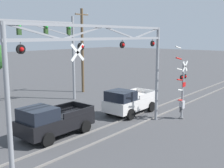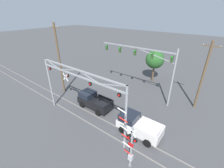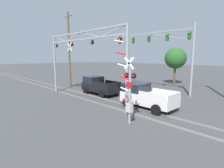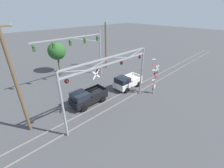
# 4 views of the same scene
# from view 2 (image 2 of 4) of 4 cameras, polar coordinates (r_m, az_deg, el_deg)

# --- Properties ---
(rail_track_near) EXTENTS (80.00, 0.08, 0.10)m
(rail_track_near) POSITION_cam_2_polar(r_m,az_deg,el_deg) (18.25, -10.30, -13.57)
(rail_track_near) COLOR gray
(rail_track_near) RESTS_ON ground_plane
(rail_track_far) EXTENTS (80.00, 0.08, 0.10)m
(rail_track_far) POSITION_cam_2_polar(r_m,az_deg,el_deg) (18.99, -7.08, -11.48)
(rail_track_far) COLOR gray
(rail_track_far) RESTS_ON ground_plane
(crossing_gantry) EXTENTS (11.58, 0.26, 6.53)m
(crossing_gantry) POSITION_cam_2_polar(r_m,az_deg,el_deg) (15.56, -12.47, -0.74)
(crossing_gantry) COLOR gray
(crossing_gantry) RESTS_ON ground_plane
(crossing_signal_mast) EXTENTS (1.80, 0.35, 5.31)m
(crossing_signal_mast) POSITION_cam_2_polar(r_m,az_deg,el_deg) (12.67, 6.91, -23.00)
(crossing_signal_mast) COLOR gray
(crossing_signal_mast) RESTS_ON ground_plane
(traffic_signal_span) EXTENTS (11.19, 0.39, 7.70)m
(traffic_signal_span) POSITION_cam_2_polar(r_m,az_deg,el_deg) (20.46, 14.59, 7.95)
(traffic_signal_span) COLOR gray
(traffic_signal_span) RESTS_ON ground_plane
(pickup_truck_lead) EXTENTS (4.65, 2.27, 1.97)m
(pickup_truck_lead) POSITION_cam_2_polar(r_m,az_deg,el_deg) (19.88, -7.05, -6.30)
(pickup_truck_lead) COLOR black
(pickup_truck_lead) RESTS_ON ground_plane
(pickup_truck_following) EXTENTS (4.55, 2.27, 1.97)m
(pickup_truck_following) POSITION_cam_2_polar(r_m,az_deg,el_deg) (16.22, 9.64, -15.19)
(pickup_truck_following) COLOR silver
(pickup_truck_following) RESTS_ON ground_plane
(utility_pole_left) EXTENTS (1.80, 0.28, 10.21)m
(utility_pole_left) POSITION_cam_2_polar(r_m,az_deg,el_deg) (23.19, -19.43, 8.89)
(utility_pole_left) COLOR brown
(utility_pole_left) RESTS_ON ground_plane
(utility_pole_right) EXTENTS (1.80, 0.28, 8.68)m
(utility_pole_right) POSITION_cam_2_polar(r_m,az_deg,el_deg) (21.12, 31.32, 2.58)
(utility_pole_right) COLOR brown
(utility_pole_right) RESTS_ON ground_plane
(background_tree_beyond_span) EXTENTS (3.16, 3.16, 5.60)m
(background_tree_beyond_span) POSITION_cam_2_polar(r_m,az_deg,el_deg) (27.08, 16.01, 8.94)
(background_tree_beyond_span) COLOR brown
(background_tree_beyond_span) RESTS_ON ground_plane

